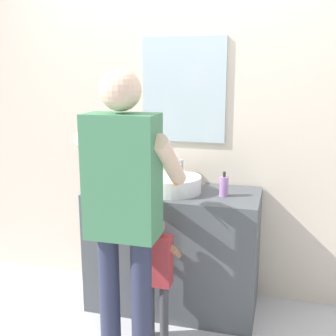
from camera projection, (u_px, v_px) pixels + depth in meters
ground_plane at (162, 326)px, 2.83m from camera, size 14.00×14.00×0.00m
back_wall at (185, 115)px, 3.11m from camera, size 4.40×0.10×2.70m
vanity_cabinet at (174, 249)px, 3.01m from camera, size 1.17×0.54×0.86m
sink_basin at (173, 184)px, 2.89m from camera, size 0.39×0.39×0.11m
faucet at (181, 173)px, 3.10m from camera, size 0.18×0.14×0.18m
toothbrush_cup at (123, 179)px, 3.03m from camera, size 0.07×0.07×0.21m
soap_bottle at (224, 186)px, 2.79m from camera, size 0.06×0.06×0.17m
child_toddler at (157, 267)px, 2.62m from camera, size 0.25×0.25×0.80m
adult_parent at (124, 195)px, 2.30m from camera, size 0.52×0.55×1.68m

